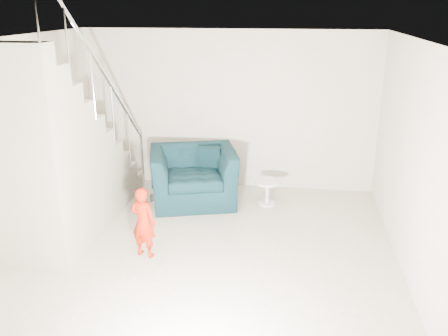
{
  "coord_description": "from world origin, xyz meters",
  "views": [
    {
      "loc": [
        1.09,
        -5.15,
        3.08
      ],
      "look_at": [
        0.15,
        1.2,
        0.85
      ],
      "focal_mm": 38.0,
      "sensor_mm": 36.0,
      "label": 1
    }
  ],
  "objects": [
    {
      "name": "floor",
      "position": [
        0.0,
        0.0,
        0.0
      ],
      "size": [
        5.5,
        5.5,
        0.0
      ],
      "primitive_type": "plane",
      "color": "gray",
      "rests_on": "ground"
    },
    {
      "name": "ceiling",
      "position": [
        0.0,
        0.0,
        2.7
      ],
      "size": [
        5.5,
        5.5,
        0.0
      ],
      "primitive_type": "plane",
      "rotation": [
        3.14,
        0.0,
        0.0
      ],
      "color": "silver",
      "rests_on": "back_wall"
    },
    {
      "name": "back_wall",
      "position": [
        0.0,
        2.75,
        1.35
      ],
      "size": [
        5.0,
        0.0,
        5.0
      ],
      "primitive_type": "plane",
      "rotation": [
        1.57,
        0.0,
        0.0
      ],
      "color": "#B4A692",
      "rests_on": "floor"
    },
    {
      "name": "front_wall",
      "position": [
        0.0,
        -2.75,
        1.35
      ],
      "size": [
        5.0,
        0.0,
        5.0
      ],
      "primitive_type": "plane",
      "rotation": [
        -1.57,
        0.0,
        0.0
      ],
      "color": "#B4A692",
      "rests_on": "floor"
    },
    {
      "name": "right_wall",
      "position": [
        2.5,
        0.0,
        1.35
      ],
      "size": [
        0.0,
        5.5,
        5.5
      ],
      "primitive_type": "plane",
      "rotation": [
        1.57,
        0.0,
        -1.57
      ],
      "color": "#B4A692",
      "rests_on": "floor"
    },
    {
      "name": "armchair",
      "position": [
        -0.46,
        1.91,
        0.44
      ],
      "size": [
        1.62,
        1.51,
        0.88
      ],
      "primitive_type": "imported",
      "rotation": [
        0.0,
        0.0,
        0.28
      ],
      "color": "black",
      "rests_on": "floor"
    },
    {
      "name": "toddler",
      "position": [
        -0.71,
        0.07,
        0.47
      ],
      "size": [
        0.39,
        0.31,
        0.94
      ],
      "primitive_type": "imported",
      "rotation": [
        0.0,
        0.0,
        2.87
      ],
      "color": "#952204",
      "rests_on": "floor"
    },
    {
      "name": "side_table",
      "position": [
        0.74,
        1.96,
        0.27
      ],
      "size": [
        0.4,
        0.4,
        0.4
      ],
      "color": "silver",
      "rests_on": "floor"
    },
    {
      "name": "staircase",
      "position": [
        -2.0,
        0.55,
        0.95
      ],
      "size": [
        1.02,
        3.03,
        3.62
      ],
      "color": "#ADA089",
      "rests_on": "floor"
    },
    {
      "name": "cushion",
      "position": [
        -0.24,
        2.19,
        0.68
      ],
      "size": [
        0.37,
        0.18,
        0.37
      ],
      "primitive_type": "cube",
      "rotation": [
        0.21,
        0.0,
        0.0
      ],
      "color": "black",
      "rests_on": "armchair"
    },
    {
      "name": "throw",
      "position": [
        -1.07,
        1.97,
        0.55
      ],
      "size": [
        0.05,
        0.52,
        0.58
      ],
      "primitive_type": "cube",
      "color": "black",
      "rests_on": "armchair"
    },
    {
      "name": "phone",
      "position": [
        -0.59,
        0.06,
        0.82
      ],
      "size": [
        0.03,
        0.05,
        0.1
      ],
      "primitive_type": "cube",
      "rotation": [
        0.0,
        0.0,
        -0.33
      ],
      "color": "black",
      "rests_on": "toddler"
    }
  ]
}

